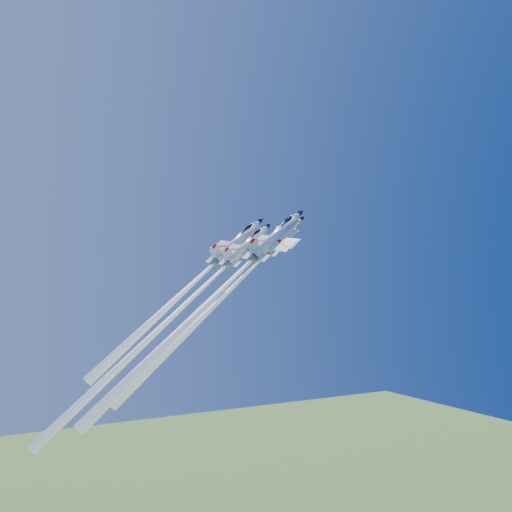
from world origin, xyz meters
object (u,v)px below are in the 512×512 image
jet_lead (227,293)px  jet_slot (176,313)px  jet_right (215,296)px  jet_left (191,285)px

jet_lead → jet_slot: bearing=-95.4°
jet_right → jet_slot: (-5.82, 4.57, -3.11)m
jet_left → jet_right: jet_right is taller
jet_left → jet_slot: jet_left is taller
jet_right → jet_lead: bearing=122.0°
jet_right → jet_slot: size_ratio=1.00×
jet_right → jet_left: bearing=158.8°
jet_left → jet_slot: bearing=-55.4°
jet_lead → jet_slot: 12.68m
jet_lead → jet_slot: size_ratio=0.94×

